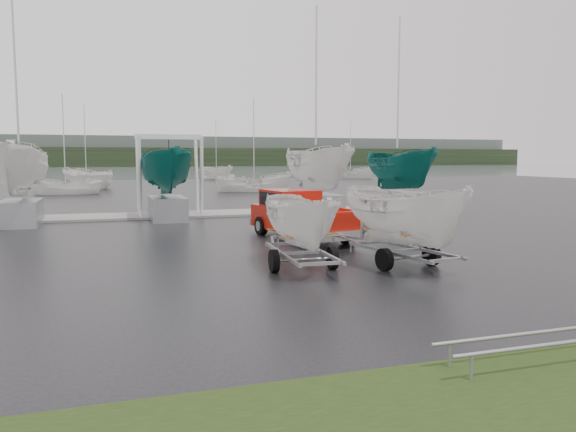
{
  "coord_description": "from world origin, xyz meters",
  "views": [
    {
      "loc": [
        -3.79,
        -15.9,
        2.98
      ],
      "look_at": [
        1.46,
        0.23,
        1.2
      ],
      "focal_mm": 35.0,
      "sensor_mm": 36.0,
      "label": 1
    }
  ],
  "objects_px": {
    "pickup_truck": "(298,213)",
    "trailer_hitched": "(406,163)",
    "trailer_parked": "(302,176)",
    "boat_hoist": "(169,163)"
  },
  "relations": [
    {
      "from": "pickup_truck",
      "to": "trailer_parked",
      "type": "height_order",
      "value": "trailer_parked"
    },
    {
      "from": "trailer_hitched",
      "to": "boat_hoist",
      "type": "distance_m",
      "value": 16.2
    },
    {
      "from": "boat_hoist",
      "to": "trailer_hitched",
      "type": "bearing_deg",
      "value": -73.57
    },
    {
      "from": "pickup_truck",
      "to": "trailer_hitched",
      "type": "height_order",
      "value": "trailer_hitched"
    },
    {
      "from": "pickup_truck",
      "to": "trailer_hitched",
      "type": "xyz_separation_m",
      "value": [
        0.97,
        -6.04,
        1.89
      ]
    },
    {
      "from": "trailer_parked",
      "to": "boat_hoist",
      "type": "xyz_separation_m",
      "value": [
        -1.81,
        14.99,
        0.18
      ]
    },
    {
      "from": "trailer_hitched",
      "to": "pickup_truck",
      "type": "bearing_deg",
      "value": 90.0
    },
    {
      "from": "pickup_truck",
      "to": "trailer_parked",
      "type": "distance_m",
      "value": 5.99
    },
    {
      "from": "boat_hoist",
      "to": "pickup_truck",
      "type": "bearing_deg",
      "value": -69.16
    },
    {
      "from": "trailer_hitched",
      "to": "trailer_parked",
      "type": "relative_size",
      "value": 1.14
    }
  ]
}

